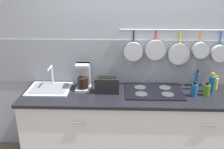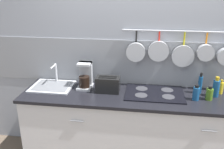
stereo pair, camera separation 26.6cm
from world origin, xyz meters
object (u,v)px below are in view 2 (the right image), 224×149
Objects in this scene: bottle_vinegar at (196,93)px; bottle_sesame_oil at (200,84)px; toaster at (108,84)px; bottle_hot_sauce at (221,87)px; bottle_dish_soap at (216,88)px; bottle_cooking_wine at (209,94)px; coffee_maker at (85,77)px.

bottle_sesame_oil is at bearing 68.94° from bottle_vinegar.
toaster is 1.24m from bottle_hot_sauce.
toaster is at bearing -174.05° from bottle_hot_sauce.
bottle_dish_soap is 0.12m from bottle_hot_sauce.
bottle_hot_sauce reaches higher than bottle_cooking_wine.
bottle_dish_soap is at bearing 46.54° from bottle_cooking_wine.
coffee_maker is at bearing 174.04° from bottle_cooking_wine.
bottle_dish_soap is (0.15, -0.06, -0.01)m from bottle_sesame_oil.
bottle_sesame_oil reaches higher than toaster.
bottle_vinegar is 1.04× the size of bottle_hot_sauce.
toaster is at bearing -174.09° from bottle_sesame_oil.
bottle_vinegar is (0.94, -0.07, -0.01)m from toaster.
bottle_sesame_oil is 1.48× the size of bottle_hot_sauce.
bottle_vinegar is at bearing -4.56° from toaster.
toaster is at bearing 175.44° from bottle_vinegar.
bottle_vinegar is 1.12× the size of bottle_cooking_wine.
bottle_dish_soap is (1.16, 0.04, 0.01)m from toaster.
coffee_maker is 1.35× the size of bottle_dish_soap.
bottle_vinegar is 0.19m from bottle_sesame_oil.
bottle_hot_sauce is at bearing 34.45° from bottle_vinegar.
bottle_hot_sauce is (1.23, 0.13, -0.02)m from toaster.
toaster is 1.87× the size of bottle_cooking_wine.
bottle_cooking_wine is at bearing -133.46° from bottle_dish_soap.
bottle_dish_soap is at bearing 27.93° from bottle_vinegar.
bottle_dish_soap is 1.39× the size of bottle_hot_sauce.
bottle_vinegar is at bearing -8.03° from coffee_maker.
bottle_hot_sauce is at bearing 5.95° from toaster.
bottle_sesame_oil is (1.01, 0.10, 0.02)m from toaster.
bottle_sesame_oil is at bearing 158.36° from bottle_dish_soap.
coffee_maker reaches higher than bottle_dish_soap.
bottle_hot_sauce is (0.07, 0.09, -0.03)m from bottle_dish_soap.
toaster is at bearing -19.11° from coffee_maker.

